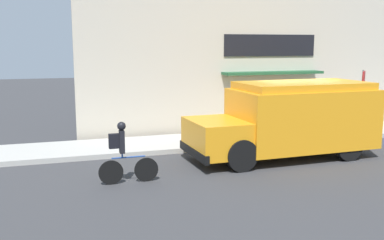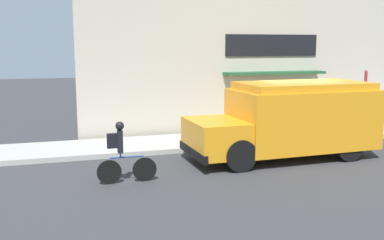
{
  "view_description": "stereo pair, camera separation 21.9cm",
  "coord_description": "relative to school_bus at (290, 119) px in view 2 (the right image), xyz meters",
  "views": [
    {
      "loc": [
        -7.79,
        -13.38,
        3.44
      ],
      "look_at": [
        -3.53,
        -0.2,
        1.1
      ],
      "focal_mm": 42.0,
      "sensor_mm": 36.0,
      "label": 1
    },
    {
      "loc": [
        -7.58,
        -13.44,
        3.44
      ],
      "look_at": [
        -3.53,
        -0.2,
        1.1
      ],
      "focal_mm": 42.0,
      "sensor_mm": 36.0,
      "label": 2
    }
  ],
  "objects": [
    {
      "name": "ground_plane",
      "position": [
        0.79,
        1.46,
        -1.2
      ],
      "size": [
        70.0,
        70.0,
        0.0
      ],
      "primitive_type": "plane",
      "color": "#38383A"
    },
    {
      "name": "sidewalk",
      "position": [
        0.79,
        2.62,
        -1.12
      ],
      "size": [
        28.0,
        2.32,
        0.16
      ],
      "color": "#ADAAA3",
      "rests_on": "ground_plane"
    },
    {
      "name": "storefront",
      "position": [
        0.8,
        4.14,
        1.56
      ],
      "size": [
        13.77,
        0.86,
        5.53
      ],
      "color": "beige",
      "rests_on": "ground_plane"
    },
    {
      "name": "school_bus",
      "position": [
        0.0,
        0.0,
        0.0
      ],
      "size": [
        5.78,
        2.74,
        2.31
      ],
      "rotation": [
        0.0,
        0.0,
        0.03
      ],
      "color": "orange",
      "rests_on": "ground_plane"
    },
    {
      "name": "cyclist",
      "position": [
        -5.29,
        -1.1,
        -0.41
      ],
      "size": [
        1.5,
        0.21,
        1.57
      ],
      "rotation": [
        0.0,
        0.0,
        -0.01
      ],
      "color": "black",
      "rests_on": "ground_plane"
    },
    {
      "name": "stop_sign_post",
      "position": [
        4.19,
        2.0,
        0.54
      ],
      "size": [
        0.45,
        0.45,
        2.35
      ],
      "color": "slate",
      "rests_on": "sidewalk"
    },
    {
      "name": "trash_bin",
      "position": [
        1.01,
        3.23,
        -0.57
      ],
      "size": [
        0.62,
        0.62,
        0.93
      ],
      "color": "#38383D",
      "rests_on": "sidewalk"
    }
  ]
}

